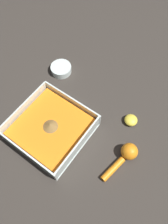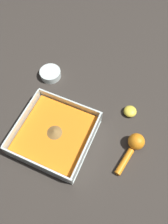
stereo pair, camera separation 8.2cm
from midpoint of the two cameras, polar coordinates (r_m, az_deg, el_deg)
ground_plane at (r=0.83m, az=-9.47°, el=-5.54°), size 4.00×4.00×0.00m
square_dish at (r=0.81m, az=-10.56°, el=-6.09°), size 0.26×0.26×0.07m
spice_bowl at (r=0.96m, az=-11.22°, el=9.55°), size 0.09×0.09×0.03m
lemon_squeezer at (r=0.79m, az=10.06°, el=-8.86°), size 0.06×0.16×0.06m
lemon_half at (r=0.86m, az=9.31°, el=-0.08°), size 0.05×0.05×0.03m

